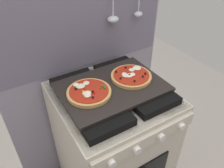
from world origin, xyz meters
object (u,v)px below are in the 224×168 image
at_px(pizza_left, 88,91).
at_px(pizza_right, 131,76).
at_px(stove, 112,143).
at_px(baking_tray, 112,87).

distance_m(pizza_left, pizza_right, 0.26).
distance_m(stove, pizza_right, 0.49).
relative_size(baking_tray, pizza_left, 2.43).
height_order(baking_tray, pizza_right, pizza_right).
bearing_deg(stove, baking_tray, 90.00).
distance_m(stove, pizza_left, 0.50).
relative_size(stove, pizza_right, 4.04).
relative_size(stove, baking_tray, 1.67).
xyz_separation_m(stove, baking_tray, (0.00, 0.00, 0.46)).
xyz_separation_m(baking_tray, pizza_right, (0.13, 0.01, 0.02)).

